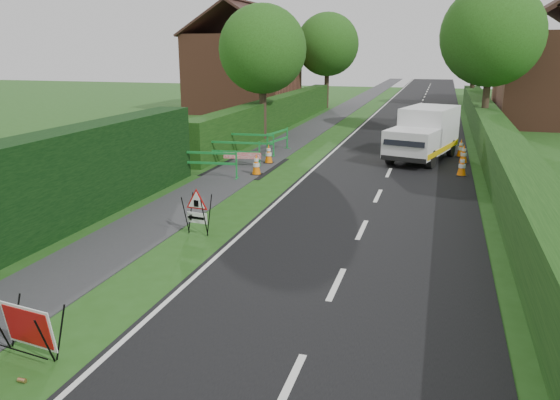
# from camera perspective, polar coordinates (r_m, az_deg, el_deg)

# --- Properties ---
(ground) EXTENTS (120.00, 120.00, 0.00)m
(ground) POSITION_cam_1_polar(r_m,az_deg,el_deg) (10.79, -8.45, -9.32)
(ground) COLOR #224E16
(ground) RESTS_ON ground
(road_surface) EXTENTS (6.00, 90.00, 0.02)m
(road_surface) POSITION_cam_1_polar(r_m,az_deg,el_deg) (44.11, 14.30, 9.19)
(road_surface) COLOR black
(road_surface) RESTS_ON ground
(footpath) EXTENTS (2.00, 90.00, 0.02)m
(footpath) POSITION_cam_1_polar(r_m,az_deg,el_deg) (44.66, 7.14, 9.61)
(footpath) COLOR #2D2D30
(footpath) RESTS_ON ground
(hedge_west_far) EXTENTS (1.00, 24.00, 1.80)m
(hedge_west_far) POSITION_cam_1_polar(r_m,az_deg,el_deg) (32.51, -0.22, 7.55)
(hedge_west_far) COLOR #14380F
(hedge_west_far) RESTS_ON ground
(hedge_east) EXTENTS (1.20, 50.00, 1.50)m
(hedge_east) POSITION_cam_1_polar(r_m,az_deg,el_deg) (25.35, 21.35, 4.21)
(hedge_east) COLOR #14380F
(hedge_east) RESTS_ON ground
(house_west) EXTENTS (7.50, 7.40, 7.88)m
(house_west) POSITION_cam_1_polar(r_m,az_deg,el_deg) (41.40, -3.77, 13.25)
(house_west) COLOR brown
(house_west) RESTS_ON ground
(house_east_b) EXTENTS (7.50, 7.40, 7.88)m
(house_east_b) POSITION_cam_1_polar(r_m,az_deg,el_deg) (51.45, 25.75, 12.23)
(house_east_b) COLOR brown
(house_east_b) RESTS_ON ground
(tree_nw) EXTENTS (4.40, 4.40, 6.70)m
(tree_nw) POSITION_cam_1_polar(r_m,az_deg,el_deg) (28.26, -1.84, 15.46)
(tree_nw) COLOR #2D2116
(tree_nw) RESTS_ON ground
(tree_ne) EXTENTS (5.20, 5.20, 7.79)m
(tree_ne) POSITION_cam_1_polar(r_m,az_deg,el_deg) (30.92, 21.29, 15.75)
(tree_ne) COLOR #2D2116
(tree_ne) RESTS_ON ground
(tree_fw) EXTENTS (4.80, 4.80, 7.24)m
(tree_fw) POSITION_cam_1_polar(r_m,az_deg,el_deg) (43.75, 4.99, 15.88)
(tree_fw) COLOR #2D2116
(tree_fw) RESTS_ON ground
(tree_fe) EXTENTS (4.20, 4.20, 6.33)m
(tree_fe) POSITION_cam_1_polar(r_m,az_deg,el_deg) (46.89, 19.73, 14.29)
(tree_fe) COLOR #2D2116
(tree_fe) RESTS_ON ground
(red_rect_sign) EXTENTS (1.02, 0.71, 0.82)m
(red_rect_sign) POSITION_cam_1_polar(r_m,az_deg,el_deg) (9.20, -24.81, -12.02)
(red_rect_sign) COLOR black
(red_rect_sign) RESTS_ON ground
(triangle_sign) EXTENTS (0.75, 0.75, 1.00)m
(triangle_sign) POSITION_cam_1_polar(r_m,az_deg,el_deg) (13.66, -8.80, -0.85)
(triangle_sign) COLOR black
(triangle_sign) RESTS_ON ground
(works_van) EXTENTS (2.95, 5.00, 2.14)m
(works_van) POSITION_cam_1_polar(r_m,az_deg,el_deg) (23.63, 14.83, 6.81)
(works_van) COLOR silver
(works_van) RESTS_ON ground
(traffic_cone_0) EXTENTS (0.38, 0.38, 0.79)m
(traffic_cone_0) POSITION_cam_1_polar(r_m,az_deg,el_deg) (21.03, 18.49, 3.44)
(traffic_cone_0) COLOR black
(traffic_cone_0) RESTS_ON ground
(traffic_cone_1) EXTENTS (0.38, 0.38, 0.79)m
(traffic_cone_1) POSITION_cam_1_polar(r_m,az_deg,el_deg) (23.40, 18.64, 4.58)
(traffic_cone_1) COLOR black
(traffic_cone_1) RESTS_ON ground
(traffic_cone_2) EXTENTS (0.38, 0.38, 0.79)m
(traffic_cone_2) POSITION_cam_1_polar(r_m,az_deg,el_deg) (24.79, 18.38, 5.18)
(traffic_cone_2) COLOR black
(traffic_cone_2) RESTS_ON ground
(traffic_cone_3) EXTENTS (0.38, 0.38, 0.79)m
(traffic_cone_3) POSITION_cam_1_polar(r_m,az_deg,el_deg) (20.17, -2.49, 3.74)
(traffic_cone_3) COLOR black
(traffic_cone_3) RESTS_ON ground
(traffic_cone_4) EXTENTS (0.38, 0.38, 0.79)m
(traffic_cone_4) POSITION_cam_1_polar(r_m,az_deg,el_deg) (22.22, -1.20, 4.85)
(traffic_cone_4) COLOR black
(traffic_cone_4) RESTS_ON ground
(ped_barrier_0) EXTENTS (2.09, 0.58, 1.00)m
(ped_barrier_0) POSITION_cam_1_polar(r_m,az_deg,el_deg) (19.75, -7.40, 4.08)
(ped_barrier_0) COLOR #188533
(ped_barrier_0) RESTS_ON ground
(ped_barrier_1) EXTENTS (2.08, 0.54, 1.00)m
(ped_barrier_1) POSITION_cam_1_polar(r_m,az_deg,el_deg) (21.84, -4.74, 5.25)
(ped_barrier_1) COLOR #188533
(ped_barrier_1) RESTS_ON ground
(ped_barrier_2) EXTENTS (2.08, 0.49, 1.00)m
(ped_barrier_2) POSITION_cam_1_polar(r_m,az_deg,el_deg) (23.85, -3.03, 6.15)
(ped_barrier_2) COLOR #188533
(ped_barrier_2) RESTS_ON ground
(ped_barrier_3) EXTENTS (0.69, 2.09, 1.00)m
(ped_barrier_3) POSITION_cam_1_polar(r_m,az_deg,el_deg) (24.58, -0.25, 6.45)
(ped_barrier_3) COLOR #188533
(ped_barrier_3) RESTS_ON ground
(redwhite_plank) EXTENTS (1.49, 0.29, 0.25)m
(redwhite_plank) POSITION_cam_1_polar(r_m,az_deg,el_deg) (21.66, -3.95, 3.48)
(redwhite_plank) COLOR red
(redwhite_plank) RESTS_ON ground
(litter_can) EXTENTS (0.12, 0.07, 0.07)m
(litter_can) POSITION_cam_1_polar(r_m,az_deg,el_deg) (8.81, -25.33, -16.86)
(litter_can) COLOR #BF7F4C
(litter_can) RESTS_ON ground
(hatchback_car) EXTENTS (2.52, 3.67, 1.16)m
(hatchback_car) POSITION_cam_1_polar(r_m,az_deg,el_deg) (33.29, 14.61, 8.25)
(hatchback_car) COLOR silver
(hatchback_car) RESTS_ON ground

